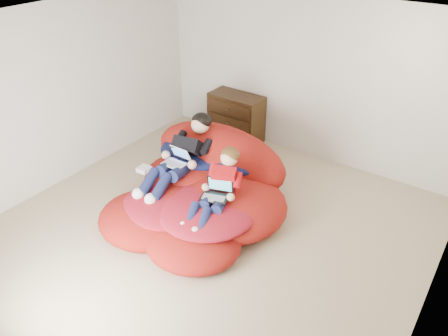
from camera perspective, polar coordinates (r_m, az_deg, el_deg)
room_shell at (r=5.42m, az=-1.78°, el=-6.32°), size 5.10×5.10×2.77m
dresser at (r=7.47m, az=1.58°, el=6.59°), size 0.92×0.53×0.82m
beanbag_pile at (r=5.83m, az=-2.73°, el=-2.69°), size 2.43×2.47×0.94m
cream_pillow at (r=6.44m, az=-1.66°, el=4.42°), size 0.39×0.25×0.25m
older_boy at (r=5.87m, az=-5.23°, el=2.17°), size 0.45×1.42×0.76m
younger_boy at (r=5.23m, az=-0.67°, el=-2.23°), size 0.42×1.00×0.74m
laptop_white at (r=5.80m, az=-6.17°, el=1.18°), size 0.29×0.30×0.20m
laptop_black at (r=5.24m, az=-0.93°, el=-3.13°), size 0.38×0.37×0.24m
power_adapter at (r=6.06m, az=-10.39°, el=-0.15°), size 0.16×0.16×0.06m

